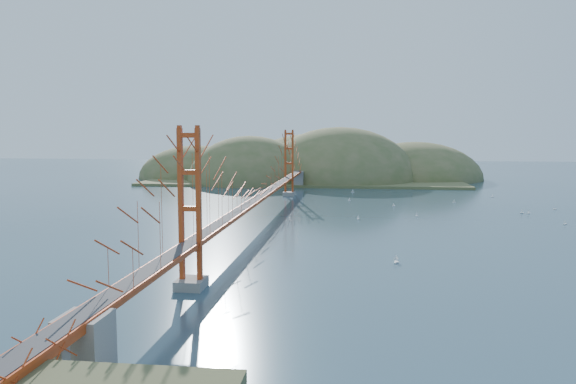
# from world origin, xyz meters

# --- Properties ---
(ground) EXTENTS (320.00, 320.00, 0.00)m
(ground) POSITION_xyz_m (0.00, 0.00, 0.00)
(ground) COLOR #2A4454
(ground) RESTS_ON ground
(bridge) EXTENTS (2.20, 94.40, 12.00)m
(bridge) POSITION_xyz_m (0.00, 0.18, 7.01)
(bridge) COLOR gray
(bridge) RESTS_ON ground
(far_headlands) EXTENTS (84.00, 58.00, 25.00)m
(far_headlands) POSITION_xyz_m (2.21, 68.52, 0.00)
(far_headlands) COLOR olive
(far_headlands) RESTS_ON ground
(sailboat_8) EXTENTS (0.59, 0.58, 0.66)m
(sailboat_8) POSITION_xyz_m (34.78, 12.25, 0.15)
(sailboat_8) COLOR white
(sailboat_8) RESTS_ON ground
(sailboat_12) EXTENTS (0.58, 0.58, 0.64)m
(sailboat_12) POSITION_xyz_m (11.23, 37.21, 0.14)
(sailboat_12) COLOR white
(sailboat_12) RESTS_ON ground
(sailboat_6) EXTENTS (0.58, 0.60, 0.67)m
(sailboat_6) POSITION_xyz_m (15.30, -20.04, 0.15)
(sailboat_6) COLOR white
(sailboat_6) RESTS_ON ground
(sailboat_0) EXTENTS (0.45, 0.50, 0.56)m
(sailboat_0) POSITION_xyz_m (12.11, 4.15, 0.13)
(sailboat_0) COLOR white
(sailboat_0) RESTS_ON ground
(sailboat_7) EXTENTS (0.52, 0.47, 0.59)m
(sailboat_7) POSITION_xyz_m (27.50, 23.48, 0.14)
(sailboat_7) COLOR white
(sailboat_7) RESTS_ON ground
(sailboat_15) EXTENTS (0.58, 0.58, 0.60)m
(sailboat_15) POSITION_xyz_m (40.73, 16.92, 0.14)
(sailboat_15) COLOR white
(sailboat_15) RESTS_ON ground
(sailboat_4) EXTENTS (0.60, 0.60, 0.63)m
(sailboat_4) POSITION_xyz_m (37.20, 2.86, 0.14)
(sailboat_4) COLOR white
(sailboat_4) RESTS_ON ground
(sailboat_1) EXTENTS (0.50, 0.53, 0.59)m
(sailboat_1) POSITION_xyz_m (19.94, 7.69, 0.14)
(sailboat_1) COLOR white
(sailboat_1) RESTS_ON ground
(sailboat_16) EXTENTS (0.53, 0.53, 0.55)m
(sailboat_16) POSITION_xyz_m (10.77, 24.22, 0.13)
(sailboat_16) COLOR white
(sailboat_16) RESTS_ON ground
(sailboat_3) EXTENTS (0.53, 0.53, 0.55)m
(sailboat_3) POSITION_xyz_m (17.55, 17.82, 0.13)
(sailboat_3) COLOR white
(sailboat_3) RESTS_ON ground
(sailboat_14) EXTENTS (0.66, 0.66, 0.69)m
(sailboat_14) POSITION_xyz_m (35.55, 11.88, 0.15)
(sailboat_14) COLOR white
(sailboat_14) RESTS_ON ground
(sailboat_17) EXTENTS (0.53, 0.46, 0.60)m
(sailboat_17) POSITION_xyz_m (35.41, 32.01, 0.14)
(sailboat_17) COLOR white
(sailboat_17) RESTS_ON ground
(sailboat_10) EXTENTS (0.54, 0.61, 0.69)m
(sailboat_10) POSITION_xyz_m (15.19, -20.31, 0.15)
(sailboat_10) COLOR white
(sailboat_10) RESTS_ON ground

